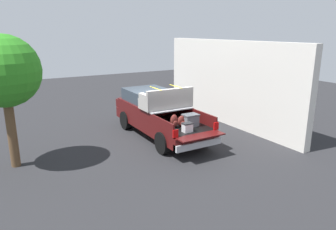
{
  "coord_description": "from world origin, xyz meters",
  "views": [
    {
      "loc": [
        -11.27,
        6.21,
        4.45
      ],
      "look_at": [
        -0.6,
        0.0,
        1.1
      ],
      "focal_mm": 33.49,
      "sensor_mm": 36.0,
      "label": 1
    }
  ],
  "objects": [
    {
      "name": "ground_plane",
      "position": [
        0.0,
        0.0,
        0.0
      ],
      "size": [
        40.0,
        40.0,
        0.0
      ],
      "primitive_type": "plane",
      "color": "#262628"
    },
    {
      "name": "pickup_truck",
      "position": [
        0.36,
        -0.0,
        0.98
      ],
      "size": [
        6.05,
        2.09,
        2.23
      ],
      "color": "#470F0F",
      "rests_on": "ground_plane"
    },
    {
      "name": "building_facade",
      "position": [
        0.28,
        -3.83,
        2.0
      ],
      "size": [
        9.35,
        0.36,
        4.01
      ],
      "primitive_type": "cube",
      "color": "silver",
      "rests_on": "ground_plane"
    },
    {
      "name": "trash_can",
      "position": [
        4.44,
        -2.85,
        0.5
      ],
      "size": [
        0.6,
        0.6,
        0.98
      ],
      "color": "#3F4C66",
      "rests_on": "ground_plane"
    },
    {
      "name": "tree_background",
      "position": [
        -0.2,
        5.73,
        3.18
      ],
      "size": [
        2.3,
        2.3,
        4.37
      ],
      "color": "brown",
      "rests_on": "ground_plane"
    }
  ]
}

